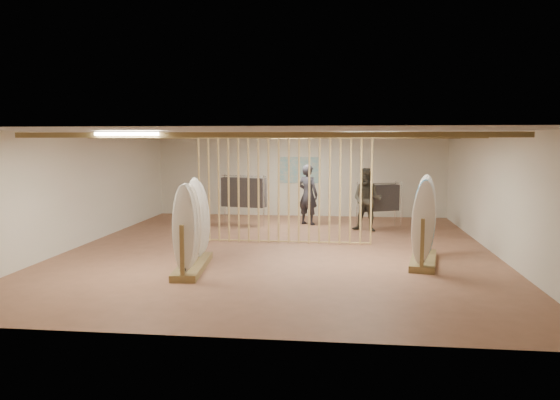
# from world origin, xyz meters

# --- Properties ---
(floor) EXTENTS (12.00, 12.00, 0.00)m
(floor) POSITION_xyz_m (0.00, 0.00, 0.00)
(floor) COLOR #98654A
(floor) RESTS_ON ground
(ceiling) EXTENTS (12.00, 12.00, 0.00)m
(ceiling) POSITION_xyz_m (0.00, 0.00, 2.80)
(ceiling) COLOR #9C9A94
(ceiling) RESTS_ON ground
(wall_back) EXTENTS (12.00, 0.00, 12.00)m
(wall_back) POSITION_xyz_m (0.00, 6.00, 1.40)
(wall_back) COLOR silver
(wall_back) RESTS_ON ground
(wall_front) EXTENTS (12.00, 0.00, 12.00)m
(wall_front) POSITION_xyz_m (0.00, -6.00, 1.40)
(wall_front) COLOR silver
(wall_front) RESTS_ON ground
(wall_left) EXTENTS (0.00, 12.00, 12.00)m
(wall_left) POSITION_xyz_m (-5.00, 0.00, 1.40)
(wall_left) COLOR silver
(wall_left) RESTS_ON ground
(wall_right) EXTENTS (0.00, 12.00, 12.00)m
(wall_right) POSITION_xyz_m (5.00, 0.00, 1.40)
(wall_right) COLOR silver
(wall_right) RESTS_ON ground
(ceiling_slats) EXTENTS (9.50, 6.12, 0.10)m
(ceiling_slats) POSITION_xyz_m (0.00, 0.00, 2.72)
(ceiling_slats) COLOR olive
(ceiling_slats) RESTS_ON ground
(light_panels) EXTENTS (1.20, 0.35, 0.06)m
(light_panels) POSITION_xyz_m (0.00, 0.00, 2.74)
(light_panels) COLOR white
(light_panels) RESTS_ON ground
(bamboo_partition) EXTENTS (4.45, 0.05, 2.78)m
(bamboo_partition) POSITION_xyz_m (0.00, 0.80, 1.40)
(bamboo_partition) COLOR tan
(bamboo_partition) RESTS_ON ground
(poster) EXTENTS (1.40, 0.03, 0.90)m
(poster) POSITION_xyz_m (0.00, 5.98, 1.60)
(poster) COLOR teal
(poster) RESTS_ON ground
(rack_left) EXTENTS (0.71, 2.27, 1.80)m
(rack_left) POSITION_xyz_m (-1.53, -2.25, 0.62)
(rack_left) COLOR olive
(rack_left) RESTS_ON floor
(rack_right) EXTENTS (0.83, 1.97, 1.82)m
(rack_right) POSITION_xyz_m (3.22, -1.18, 0.62)
(rack_right) COLOR olive
(rack_right) RESTS_ON floor
(clothing_rack_a) EXTENTS (1.46, 0.66, 1.59)m
(clothing_rack_a) POSITION_xyz_m (-1.55, 3.61, 1.03)
(clothing_rack_a) COLOR silver
(clothing_rack_a) RESTS_ON floor
(clothing_rack_b) EXTENTS (1.22, 0.78, 1.38)m
(clothing_rack_b) POSITION_xyz_m (2.58, 3.70, 0.90)
(clothing_rack_b) COLOR silver
(clothing_rack_b) RESTS_ON floor
(shopper_a) EXTENTS (0.94, 0.84, 2.13)m
(shopper_a) POSITION_xyz_m (0.40, 4.02, 1.07)
(shopper_a) COLOR #24232B
(shopper_a) RESTS_ON floor
(shopper_b) EXTENTS (1.18, 1.03, 2.07)m
(shopper_b) POSITION_xyz_m (2.19, 2.96, 1.04)
(shopper_b) COLOR #37342A
(shopper_b) RESTS_ON floor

